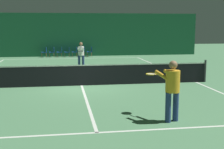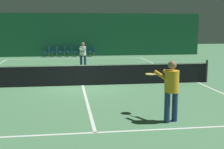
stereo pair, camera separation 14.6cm
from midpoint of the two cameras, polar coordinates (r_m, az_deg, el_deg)
The scene contains 17 objects.
ground_plane at distance 14.26m, azimuth -5.87°, elevation -2.02°, with size 60.00×60.00×0.00m, color #4C7F56.
backdrop_curtain at distance 27.97m, azimuth -7.53°, elevation 7.21°, with size 23.00×0.12×3.78m.
court_line_baseline_far at distance 26.04m, azimuth -7.32°, elevation 2.92°, with size 11.00×0.10×0.00m.
court_line_service_far at distance 20.58m, azimuth -6.86°, elevation 1.34°, with size 8.25×0.10×0.00m.
court_line_service_near at distance 8.09m, azimuth -3.30°, elevation -10.56°, with size 8.25×0.10×0.00m.
court_line_sideline_right at distance 15.55m, azimuth 14.82°, elevation -1.35°, with size 0.10×23.80×0.00m.
court_line_centre at distance 14.26m, azimuth -5.87°, elevation -2.01°, with size 0.10×12.80×0.00m.
tennis_net at distance 14.18m, azimuth -5.90°, elevation 0.01°, with size 12.00×0.10×1.07m.
player_near at distance 8.90m, azimuth 10.38°, elevation -2.13°, with size 0.82×1.42×1.74m.
player_far at distance 20.15m, azimuth -5.90°, elevation 3.93°, with size 0.50×1.37×1.64m.
courtside_chair_0 at distance 27.54m, azimuth -12.33°, elevation 4.12°, with size 0.44×0.44×0.84m.
courtside_chair_1 at distance 27.51m, azimuth -10.96°, elevation 4.16°, with size 0.44×0.44×0.84m.
courtside_chair_2 at distance 27.49m, azimuth -9.60°, elevation 4.20°, with size 0.44×0.44×0.84m.
courtside_chair_3 at distance 27.49m, azimuth -8.23°, elevation 4.23°, with size 0.44×0.44×0.84m.
courtside_chair_4 at distance 27.51m, azimuth -6.87°, elevation 4.26°, with size 0.44×0.44×0.84m.
courtside_chair_5 at distance 27.54m, azimuth -5.51°, elevation 4.29°, with size 0.44×0.44×0.84m.
courtside_chair_6 at distance 27.59m, azimuth -4.15°, elevation 4.31°, with size 0.44×0.44×0.84m.
Camera 1 is at (-0.81, -13.98, 2.70)m, focal length 50.00 mm.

